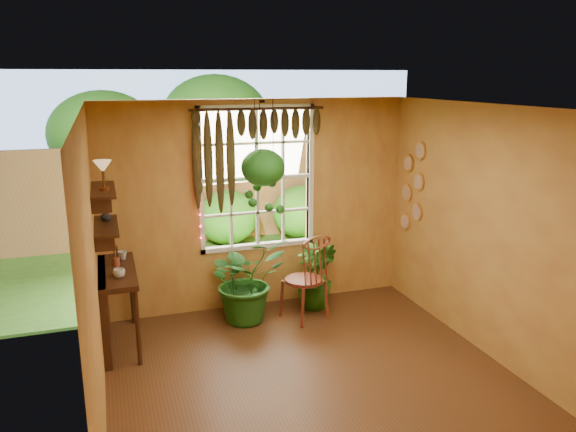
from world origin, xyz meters
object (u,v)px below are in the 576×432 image
at_px(counter_ledge, 109,300).
at_px(windsor_chair, 306,291).
at_px(potted_plant_mid, 318,275).
at_px(hanging_basket, 263,171).
at_px(potted_plant_left, 246,279).

bearing_deg(counter_ledge, windsor_chair, -0.06).
distance_m(counter_ledge, potted_plant_mid, 2.65).
bearing_deg(windsor_chair, counter_ledge, 158.02).
bearing_deg(hanging_basket, windsor_chair, -39.13).
distance_m(counter_ledge, hanging_basket, 2.33).
relative_size(counter_ledge, windsor_chair, 0.94).
bearing_deg(counter_ledge, potted_plant_mid, 6.95).
bearing_deg(hanging_basket, potted_plant_left, -148.77).
relative_size(windsor_chair, potted_plant_mid, 1.46).
xyz_separation_m(counter_ledge, windsor_chair, (2.34, -0.00, -0.18)).
height_order(windsor_chair, hanging_basket, hanging_basket).
bearing_deg(counter_ledge, hanging_basket, 10.54).
bearing_deg(potted_plant_mid, windsor_chair, -131.80).
distance_m(counter_ledge, windsor_chair, 2.35).
bearing_deg(potted_plant_left, potted_plant_mid, 7.65).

